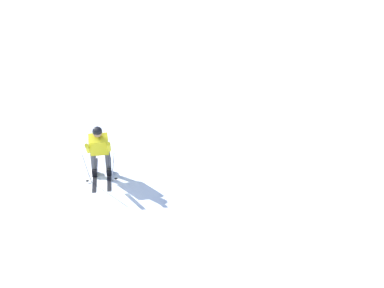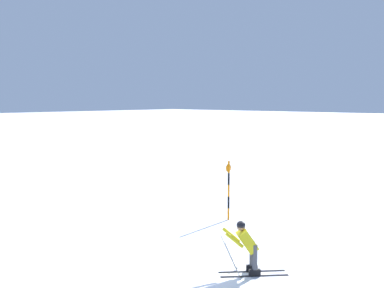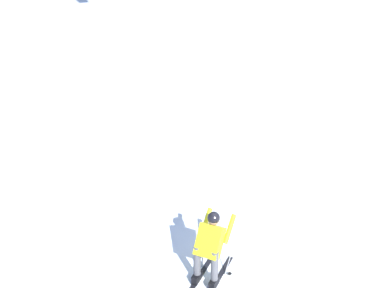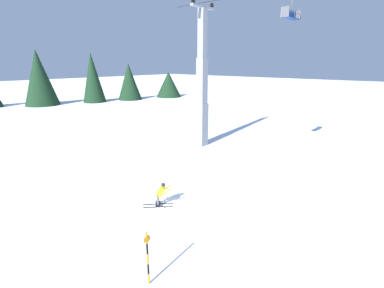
{
  "view_description": "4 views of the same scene",
  "coord_description": "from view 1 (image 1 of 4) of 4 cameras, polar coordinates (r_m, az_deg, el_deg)",
  "views": [
    {
      "loc": [
        5.14,
        7.68,
        5.26
      ],
      "look_at": [
        -1.04,
        2.81,
        1.6
      ],
      "focal_mm": 43.45,
      "sensor_mm": 36.0,
      "label": 1
    },
    {
      "loc": [
        -8.24,
        10.11,
        4.34
      ],
      "look_at": [
        -1.41,
        2.64,
        3.42
      ],
      "focal_mm": 47.67,
      "sensor_mm": 36.0,
      "label": 2
    },
    {
      "loc": [
        -3.35,
        -6.24,
        6.41
      ],
      "look_at": [
        -0.68,
        2.19,
        1.67
      ],
      "focal_mm": 46.71,
      "sensor_mm": 36.0,
      "label": 3
    },
    {
      "loc": [
        9.27,
        -8.96,
        7.61
      ],
      "look_at": [
        -0.39,
        2.09,
        3.25
      ],
      "focal_mm": 25.7,
      "sensor_mm": 36.0,
      "label": 4
    }
  ],
  "objects": [
    {
      "name": "ground_plane",
      "position": [
        10.63,
        -15.62,
        -5.72
      ],
      "size": [
        260.0,
        260.0,
        0.0
      ],
      "primitive_type": "plane",
      "color": "white"
    },
    {
      "name": "skier_carving_main",
      "position": [
        10.69,
        -11.32,
        -0.49
      ],
      "size": [
        1.5,
        1.57,
        1.46
      ],
      "color": "black",
      "rests_on": "ground_plane"
    }
  ]
}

